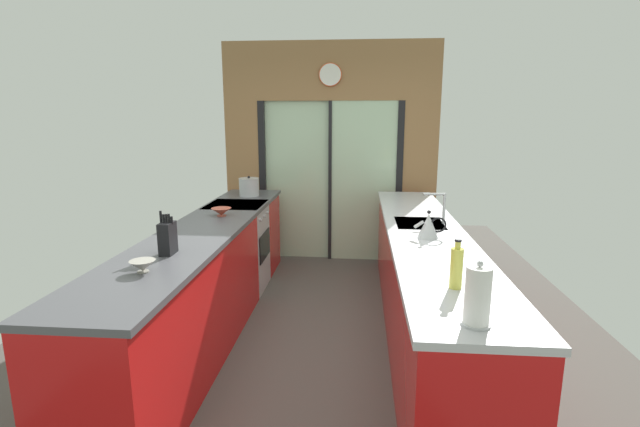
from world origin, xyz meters
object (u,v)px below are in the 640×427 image
Objects in this scene: mixing_bowl_far at (221,212)px; kettle at (429,226)px; mixing_bowl_near at (143,266)px; soap_bottle at (456,267)px; oven_range at (238,247)px; paper_towel_roll at (478,297)px; stock_pot at (249,187)px; knife_block at (168,238)px.

mixing_bowl_far is 0.76× the size of kettle.
mixing_bowl_near and mixing_bowl_far have the same top height.
soap_bottle is (-0.00, -1.03, 0.02)m from kettle.
kettle is at bearing -33.58° from oven_range.
kettle reaches higher than mixing_bowl_near.
soap_bottle is 0.91× the size of paper_towel_roll.
knife_block is at bearing -90.00° from stock_pot.
paper_towel_roll is at bearing -49.74° from mixing_bowl_far.
paper_towel_roll reaches higher than mixing_bowl_far.
mixing_bowl_near is at bearing -90.00° from mixing_bowl_far.
soap_bottle is at bearing 90.00° from paper_towel_roll.
soap_bottle is (1.78, -1.66, 0.08)m from mixing_bowl_far.
oven_range is at bearing -92.05° from stock_pot.
knife_block is at bearing 152.90° from paper_towel_roll.
mixing_bowl_near is 0.66× the size of stock_pot.
stock_pot is at bearing 90.00° from knife_block.
stock_pot is (0.00, 1.08, 0.06)m from mixing_bowl_far.
paper_towel_roll is at bearing -27.10° from knife_block.
knife_block reaches higher than mixing_bowl_far.
oven_range is 2.19m from mixing_bowl_near.
mixing_bowl_far is 0.63× the size of knife_block.
paper_towel_roll is at bearing -90.09° from kettle.
knife_block is 2.00m from paper_towel_roll.
kettle is at bearing 89.87° from soap_bottle.
paper_towel_roll is (1.78, -3.18, 0.03)m from stock_pot.
oven_range is 1.85m from knife_block.
knife_block reaches higher than oven_range.
mixing_bowl_near is 1.78m from soap_bottle.
oven_range is 3.27m from paper_towel_roll.
soap_bottle is at bearing -56.97° from stock_pot.
paper_towel_roll is (1.80, -2.67, 0.60)m from oven_range.
soap_bottle is at bearing -14.64° from knife_block.
mixing_bowl_near is 2.01m from kettle.
oven_range is 3.80× the size of kettle.
knife_block is 2.27m from stock_pot.
oven_range is at bearing 128.97° from soap_bottle.
oven_range is 4.02× the size of stock_pot.
knife_block is at bearing 165.36° from soap_bottle.
oven_range is at bearing 90.60° from knife_block.
soap_bottle is at bearing -3.13° from mixing_bowl_near.
mixing_bowl_far is 1.89m from kettle.
soap_bottle reaches higher than stock_pot.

